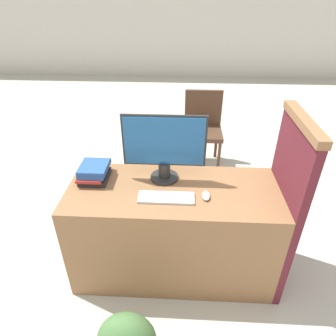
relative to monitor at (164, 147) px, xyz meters
name	(u,v)px	position (x,y,z in m)	size (l,w,h in m)	color
ground_plane	(171,299)	(0.07, -0.43, -1.01)	(20.00, 20.00, 0.00)	#BCB7A8
wall_back	(184,11)	(0.07, 5.56, 0.39)	(12.00, 0.06, 2.80)	beige
desk	(173,230)	(0.07, -0.13, -0.63)	(1.44, 0.61, 0.76)	#8C603D
carrel_divider	(283,206)	(0.81, -0.14, -0.35)	(0.07, 0.60, 1.29)	#5B1E28
monitor	(164,147)	(0.00, 0.00, 0.00)	(0.56, 0.20, 0.48)	#282828
keyboard	(166,198)	(0.03, -0.24, -0.24)	(0.36, 0.12, 0.02)	silver
mouse	(206,196)	(0.28, -0.21, -0.24)	(0.05, 0.10, 0.03)	silver
book_stack	(94,172)	(-0.49, -0.03, -0.19)	(0.20, 0.27, 0.12)	#232328
far_chair	(203,125)	(0.36, 1.55, -0.51)	(0.44, 0.44, 0.88)	#4C3323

